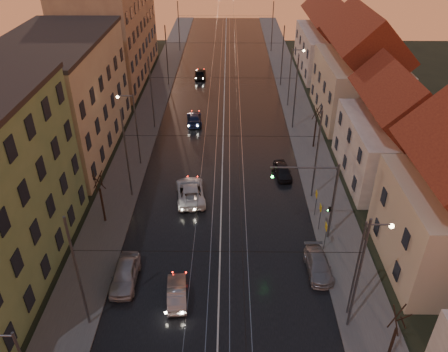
{
  "coord_description": "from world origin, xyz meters",
  "views": [
    {
      "loc": [
        0.6,
        -10.38,
        23.95
      ],
      "look_at": [
        0.25,
        22.48,
        3.29
      ],
      "focal_mm": 35.0,
      "sensor_mm": 36.0,
      "label": 1
    }
  ],
  "objects_px": {
    "street_lamp_1": "(363,261)",
    "driving_car_2": "(190,191)",
    "driving_car_1": "(177,292)",
    "street_lamp_3": "(293,72)",
    "street_lamp_2": "(133,123)",
    "traffic_light_mast": "(322,193)",
    "parked_right_2": "(283,171)",
    "driving_car_4": "(200,73)",
    "parked_right_1": "(318,265)",
    "driving_car_3": "(194,118)",
    "parked_left_3": "(125,274)"
  },
  "relations": [
    {
      "from": "street_lamp_1",
      "to": "driving_car_2",
      "type": "xyz_separation_m",
      "value": [
        -12.05,
        13.7,
        -4.12
      ]
    },
    {
      "from": "driving_car_1",
      "to": "street_lamp_3",
      "type": "bearing_deg",
      "value": -115.64
    },
    {
      "from": "street_lamp_2",
      "to": "driving_car_1",
      "type": "relative_size",
      "value": 2.11
    },
    {
      "from": "traffic_light_mast",
      "to": "driving_car_1",
      "type": "xyz_separation_m",
      "value": [
        -10.96,
        -6.76,
        -3.97
      ]
    },
    {
      "from": "street_lamp_1",
      "to": "driving_car_1",
      "type": "height_order",
      "value": "street_lamp_1"
    },
    {
      "from": "street_lamp_3",
      "to": "driving_car_2",
      "type": "xyz_separation_m",
      "value": [
        -12.05,
        -22.3,
        -4.12
      ]
    },
    {
      "from": "street_lamp_1",
      "to": "driving_car_1",
      "type": "distance_m",
      "value": 12.86
    },
    {
      "from": "traffic_light_mast",
      "to": "driving_car_1",
      "type": "distance_m",
      "value": 13.47
    },
    {
      "from": "street_lamp_3",
      "to": "parked_right_2",
      "type": "relative_size",
      "value": 2.15
    },
    {
      "from": "driving_car_4",
      "to": "parked_right_1",
      "type": "distance_m",
      "value": 44.79
    },
    {
      "from": "driving_car_3",
      "to": "driving_car_4",
      "type": "distance_m",
      "value": 16.99
    },
    {
      "from": "traffic_light_mast",
      "to": "parked_left_3",
      "type": "xyz_separation_m",
      "value": [
        -14.94,
        -5.14,
        -3.83
      ]
    },
    {
      "from": "parked_left_3",
      "to": "parked_right_2",
      "type": "relative_size",
      "value": 1.2
    },
    {
      "from": "driving_car_1",
      "to": "driving_car_3",
      "type": "relative_size",
      "value": 0.85
    },
    {
      "from": "traffic_light_mast",
      "to": "driving_car_2",
      "type": "relative_size",
      "value": 1.31
    },
    {
      "from": "street_lamp_3",
      "to": "parked_right_2",
      "type": "xyz_separation_m",
      "value": [
        -2.9,
        -18.2,
        -4.25
      ]
    },
    {
      "from": "street_lamp_3",
      "to": "driving_car_2",
      "type": "relative_size",
      "value": 1.45
    },
    {
      "from": "street_lamp_3",
      "to": "traffic_light_mast",
      "type": "height_order",
      "value": "street_lamp_3"
    },
    {
      "from": "street_lamp_3",
      "to": "street_lamp_1",
      "type": "bearing_deg",
      "value": -90.0
    },
    {
      "from": "parked_left_3",
      "to": "driving_car_2",
      "type": "bearing_deg",
      "value": 69.39
    },
    {
      "from": "driving_car_3",
      "to": "street_lamp_1",
      "type": "bearing_deg",
      "value": 107.38
    },
    {
      "from": "driving_car_2",
      "to": "parked_right_2",
      "type": "bearing_deg",
      "value": -163.6
    },
    {
      "from": "street_lamp_3",
      "to": "parked_right_1",
      "type": "xyz_separation_m",
      "value": [
        -1.61,
        -31.93,
        -4.27
      ]
    },
    {
      "from": "parked_left_3",
      "to": "parked_right_1",
      "type": "bearing_deg",
      "value": 4.45
    },
    {
      "from": "street_lamp_2",
      "to": "street_lamp_3",
      "type": "xyz_separation_m",
      "value": [
        18.21,
        16.0,
        0.0
      ]
    },
    {
      "from": "traffic_light_mast",
      "to": "parked_right_2",
      "type": "relative_size",
      "value": 1.93
    },
    {
      "from": "traffic_light_mast",
      "to": "driving_car_2",
      "type": "height_order",
      "value": "traffic_light_mast"
    },
    {
      "from": "driving_car_3",
      "to": "parked_left_3",
      "type": "distance_m",
      "value": 27.71
    },
    {
      "from": "driving_car_4",
      "to": "driving_car_1",
      "type": "bearing_deg",
      "value": 88.72
    },
    {
      "from": "driving_car_1",
      "to": "parked_right_2",
      "type": "bearing_deg",
      "value": -125.46
    },
    {
      "from": "parked_right_2",
      "to": "driving_car_2",
      "type": "bearing_deg",
      "value": -162.3
    },
    {
      "from": "street_lamp_2",
      "to": "driving_car_4",
      "type": "distance_m",
      "value": 28.16
    },
    {
      "from": "driving_car_4",
      "to": "parked_right_2",
      "type": "xyz_separation_m",
      "value": [
        10.14,
        -29.58,
        -0.11
      ]
    },
    {
      "from": "street_lamp_1",
      "to": "parked_right_1",
      "type": "relative_size",
      "value": 1.89
    },
    {
      "from": "street_lamp_2",
      "to": "parked_left_3",
      "type": "height_order",
      "value": "street_lamp_2"
    },
    {
      "from": "driving_car_3",
      "to": "driving_car_1",
      "type": "bearing_deg",
      "value": 85.99
    },
    {
      "from": "parked_right_2",
      "to": "parked_left_3",
      "type": "bearing_deg",
      "value": -137.78
    },
    {
      "from": "driving_car_4",
      "to": "traffic_light_mast",
      "type": "bearing_deg",
      "value": 104.36
    },
    {
      "from": "driving_car_2",
      "to": "driving_car_4",
      "type": "bearing_deg",
      "value": -96.04
    },
    {
      "from": "street_lamp_1",
      "to": "street_lamp_2",
      "type": "xyz_separation_m",
      "value": [
        -18.21,
        20.0,
        0.0
      ]
    },
    {
      "from": "street_lamp_1",
      "to": "driving_car_2",
      "type": "relative_size",
      "value": 1.45
    },
    {
      "from": "traffic_light_mast",
      "to": "driving_car_2",
      "type": "bearing_deg",
      "value": 152.46
    },
    {
      "from": "driving_car_1",
      "to": "parked_right_2",
      "type": "xyz_separation_m",
      "value": [
        9.16,
        16.56,
        0.01
      ]
    },
    {
      "from": "street_lamp_3",
      "to": "driving_car_3",
      "type": "bearing_deg",
      "value": -156.36
    },
    {
      "from": "driving_car_4",
      "to": "driving_car_2",
      "type": "bearing_deg",
      "value": 89.2
    },
    {
      "from": "street_lamp_2",
      "to": "parked_right_2",
      "type": "bearing_deg",
      "value": -8.2
    },
    {
      "from": "street_lamp_1",
      "to": "driving_car_2",
      "type": "distance_m",
      "value": 18.7
    },
    {
      "from": "parked_right_1",
      "to": "parked_right_2",
      "type": "distance_m",
      "value": 13.79
    },
    {
      "from": "driving_car_1",
      "to": "parked_right_1",
      "type": "bearing_deg",
      "value": -171.35
    },
    {
      "from": "street_lamp_1",
      "to": "traffic_light_mast",
      "type": "xyz_separation_m",
      "value": [
        -1.11,
        8.0,
        -0.29
      ]
    }
  ]
}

